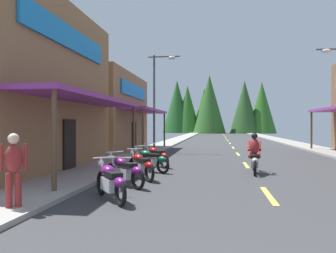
# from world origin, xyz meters

# --- Properties ---
(ground) EXTENTS (10.21, 92.78, 0.10)m
(ground) POSITION_xyz_m (0.00, 31.39, -0.05)
(ground) COLOR #38383A
(sidewalk_left) EXTENTS (2.15, 92.78, 0.12)m
(sidewalk_left) POSITION_xyz_m (-6.18, 31.39, 0.06)
(sidewalk_left) COLOR #9E9991
(sidewalk_left) RESTS_ON ground
(sidewalk_right) EXTENTS (2.15, 92.78, 0.12)m
(sidewalk_right) POSITION_xyz_m (6.18, 31.39, 0.06)
(sidewalk_right) COLOR gray
(sidewalk_right) RESTS_ON ground
(centerline_dashes) EXTENTS (0.16, 70.20, 0.01)m
(centerline_dashes) POSITION_xyz_m (0.00, 36.53, 0.01)
(centerline_dashes) COLOR #E0C64C
(centerline_dashes) RESTS_ON ground
(storefront_left_far) EXTENTS (10.67, 9.87, 5.54)m
(storefront_left_far) POSITION_xyz_m (-11.65, 22.54, 2.77)
(storefront_left_far) COLOR olive
(storefront_left_far) RESTS_ON ground
(streetlamp_left) EXTENTS (2.12, 0.30, 6.55)m
(streetlamp_left) POSITION_xyz_m (-5.19, 21.19, 4.23)
(streetlamp_left) COLOR #474C51
(streetlamp_left) RESTS_ON ground
(motorcycle_parked_left_0) EXTENTS (1.32, 1.80, 1.04)m
(motorcycle_parked_left_0) POSITION_xyz_m (-3.96, 6.59, 0.49)
(motorcycle_parked_left_0) COLOR black
(motorcycle_parked_left_0) RESTS_ON ground
(motorcycle_parked_left_1) EXTENTS (1.65, 1.51, 1.04)m
(motorcycle_parked_left_1) POSITION_xyz_m (-4.15, 8.55, 0.49)
(motorcycle_parked_left_1) COLOR black
(motorcycle_parked_left_1) RESTS_ON ground
(motorcycle_parked_left_2) EXTENTS (1.33, 1.80, 1.04)m
(motorcycle_parked_left_2) POSITION_xyz_m (-3.95, 9.99, 0.49)
(motorcycle_parked_left_2) COLOR black
(motorcycle_parked_left_2) RESTS_ON ground
(motorcycle_parked_left_3) EXTENTS (1.84, 1.26, 1.04)m
(motorcycle_parked_left_3) POSITION_xyz_m (-4.00, 11.79, 0.49)
(motorcycle_parked_left_3) COLOR black
(motorcycle_parked_left_3) RESTS_ON ground
(motorcycle_parked_left_4) EXTENTS (1.50, 1.67, 1.04)m
(motorcycle_parked_left_4) POSITION_xyz_m (-4.06, 13.55, 0.49)
(motorcycle_parked_left_4) COLOR black
(motorcycle_parked_left_4) RESTS_ON ground
(rider_cruising_lead) EXTENTS (0.60, 2.14, 1.57)m
(rider_cruising_lead) POSITION_xyz_m (0.08, 11.99, 0.66)
(rider_cruising_lead) COLOR black
(rider_cruising_lead) RESTS_ON ground
(pedestrian_by_shop) EXTENTS (0.48, 0.42, 1.70)m
(pedestrian_by_shop) POSITION_xyz_m (-5.65, 5.15, 0.98)
(pedestrian_by_shop) COLOR maroon
(pedestrian_by_shop) RESTS_ON ground
(treeline_backdrop) EXTENTS (26.22, 10.73, 13.22)m
(treeline_backdrop) POSITION_xyz_m (-2.36, 78.62, 5.97)
(treeline_backdrop) COLOR #295023
(treeline_backdrop) RESTS_ON ground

